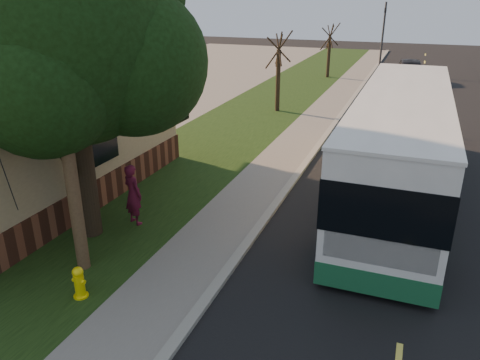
# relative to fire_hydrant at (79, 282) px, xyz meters

# --- Properties ---
(ground) EXTENTS (120.00, 120.00, 0.00)m
(ground) POSITION_rel_fire_hydrant_xyz_m (2.60, 0.00, -0.43)
(ground) COLOR black
(ground) RESTS_ON ground
(road) EXTENTS (8.00, 80.00, 0.01)m
(road) POSITION_rel_fire_hydrant_xyz_m (6.60, 10.00, -0.43)
(road) COLOR black
(road) RESTS_ON ground
(curb) EXTENTS (0.25, 80.00, 0.12)m
(curb) POSITION_rel_fire_hydrant_xyz_m (2.60, 10.00, -0.37)
(curb) COLOR gray
(curb) RESTS_ON ground
(sidewalk) EXTENTS (2.00, 80.00, 0.08)m
(sidewalk) POSITION_rel_fire_hydrant_xyz_m (1.60, 10.00, -0.39)
(sidewalk) COLOR slate
(sidewalk) RESTS_ON ground
(grass_verge) EXTENTS (5.00, 80.00, 0.07)m
(grass_verge) POSITION_rel_fire_hydrant_xyz_m (-1.90, 10.00, -0.40)
(grass_verge) COLOR black
(grass_verge) RESTS_ON ground
(building_lot) EXTENTS (15.00, 80.00, 0.04)m
(building_lot) POSITION_rel_fire_hydrant_xyz_m (-11.90, 10.00, -0.41)
(building_lot) COLOR slate
(building_lot) RESTS_ON ground
(fire_hydrant) EXTENTS (0.32, 0.32, 0.74)m
(fire_hydrant) POSITION_rel_fire_hydrant_xyz_m (0.00, 0.00, 0.00)
(fire_hydrant) COLOR yellow
(fire_hydrant) RESTS_ON grass_verge
(utility_pole) EXTENTS (2.86, 3.21, 9.07)m
(utility_pole) POSITION_rel_fire_hydrant_xyz_m (-0.71, 0.99, 4.20)
(utility_pole) COLOR #473321
(utility_pole) RESTS_ON ground
(leafy_tree) EXTENTS (6.30, 6.00, 7.80)m
(leafy_tree) POSITION_rel_fire_hydrant_xyz_m (-1.57, 2.65, 4.73)
(leafy_tree) COLOR black
(leafy_tree) RESTS_ON grass_verge
(bare_tree_near) EXTENTS (1.38, 1.21, 4.31)m
(bare_tree_near) POSITION_rel_fire_hydrant_xyz_m (-0.90, 18.00, 1.72)
(bare_tree_near) COLOR black
(bare_tree_near) RESTS_ON grass_verge
(bare_tree_far) EXTENTS (1.38, 1.21, 4.03)m
(bare_tree_far) POSITION_rel_fire_hydrant_xyz_m (-0.40, 30.00, 1.57)
(bare_tree_far) COLOR black
(bare_tree_far) RESTS_ON grass_verge
(traffic_signal) EXTENTS (0.18, 0.22, 5.50)m
(traffic_signal) POSITION_rel_fire_hydrant_xyz_m (3.10, 34.00, 2.73)
(traffic_signal) COLOR #2D2D30
(traffic_signal) RESTS_ON ground
(transit_bus) EXTENTS (2.89, 12.51, 3.38)m
(transit_bus) POSITION_rel_fire_hydrant_xyz_m (5.97, 8.34, 1.37)
(transit_bus) COLOR silver
(transit_bus) RESTS_ON ground
(skateboarder) EXTENTS (0.76, 0.64, 1.77)m
(skateboarder) POSITION_rel_fire_hydrant_xyz_m (-0.81, 3.45, 0.52)
(skateboarder) COLOR #531025
(skateboarder) RESTS_ON grass_verge
(distant_car) EXTENTS (2.45, 5.14, 1.69)m
(distant_car) POSITION_rel_fire_hydrant_xyz_m (5.60, 30.30, 0.41)
(distant_car) COLOR black
(distant_car) RESTS_ON ground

